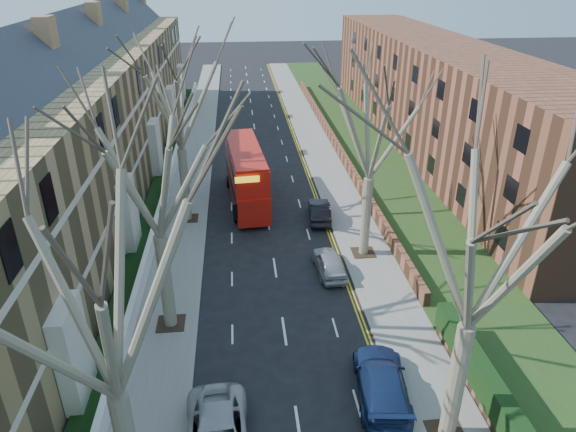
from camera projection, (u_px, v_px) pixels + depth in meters
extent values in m
cube|color=slate|center=(194.00, 165.00, 46.61)|extent=(3.00, 102.00, 0.12)
cube|color=slate|center=(324.00, 161.00, 47.70)|extent=(3.00, 102.00, 0.12)
cube|color=olive|center=(71.00, 144.00, 36.58)|extent=(9.00, 78.00, 10.00)
cube|color=#30323A|center=(54.00, 57.00, 33.92)|extent=(4.67, 78.00, 4.67)
cube|color=beige|center=(137.00, 162.00, 37.65)|extent=(0.12, 78.00, 0.35)
cube|color=beige|center=(130.00, 115.00, 36.10)|extent=(0.12, 78.00, 0.35)
cube|color=brown|center=(435.00, 95.00, 50.11)|extent=(8.00, 54.00, 10.00)
cube|color=brown|center=(334.00, 141.00, 51.19)|extent=(0.35, 54.00, 0.90)
cube|color=white|center=(165.00, 196.00, 39.09)|extent=(0.30, 78.00, 1.00)
cube|color=#233A15|center=(371.00, 158.00, 48.07)|extent=(6.00, 102.00, 0.06)
cylinder|color=#726B51|center=(166.00, 282.00, 24.99)|extent=(0.64, 0.64, 5.07)
cube|color=#2D2116|center=(171.00, 323.00, 26.11)|extent=(1.40, 1.40, 0.05)
cylinder|color=#726B51|center=(185.00, 185.00, 35.64)|extent=(0.60, 0.60, 5.25)
cube|color=#2D2116|center=(188.00, 218.00, 36.80)|extent=(1.40, 1.40, 0.05)
cylinder|color=#726B51|center=(456.00, 383.00, 18.85)|extent=(0.64, 0.64, 5.25)
cylinder|color=#726B51|center=(366.00, 217.00, 31.37)|extent=(0.60, 0.60, 5.07)
cube|color=#2D2116|center=(363.00, 252.00, 32.49)|extent=(1.40, 1.40, 0.05)
cube|color=#B1150C|center=(246.00, 185.00, 39.11)|extent=(3.15, 10.30, 2.03)
cube|color=#B1150C|center=(246.00, 161.00, 38.25)|extent=(3.11, 9.80, 1.84)
cube|color=black|center=(246.00, 180.00, 38.93)|extent=(3.10, 9.49, 0.83)
cube|color=black|center=(245.00, 160.00, 38.21)|extent=(3.09, 9.29, 0.83)
imported|color=navy|center=(382.00, 382.00, 21.62)|extent=(2.70, 5.35, 1.49)
imported|color=#9898A0|center=(330.00, 263.00, 30.37)|extent=(1.74, 3.94, 1.32)
imported|color=black|center=(320.00, 211.00, 36.67)|extent=(1.78, 4.20, 1.35)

